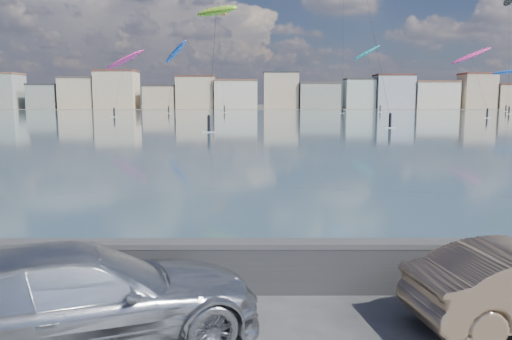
{
  "coord_description": "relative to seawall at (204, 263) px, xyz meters",
  "views": [
    {
      "loc": [
        0.97,
        -6.49,
        3.69
      ],
      "look_at": [
        1.0,
        4.0,
        2.2
      ],
      "focal_mm": 35.0,
      "sensor_mm": 36.0,
      "label": 1
    }
  ],
  "objects": [
    {
      "name": "bay_water",
      "position": [
        0.0,
        88.8,
        -0.58
      ],
      "size": [
        500.0,
        177.0,
        0.0
      ],
      "primitive_type": "cube",
      "color": "#395668",
      "rests_on": "ground"
    },
    {
      "name": "far_shore_strip",
      "position": [
        0.0,
        197.3,
        -0.57
      ],
      "size": [
        500.0,
        60.0,
        0.0
      ],
      "primitive_type": "cube",
      "color": "#4C473D",
      "rests_on": "ground"
    },
    {
      "name": "seawall",
      "position": [
        0.0,
        0.0,
        0.0
      ],
      "size": [
        400.0,
        0.36,
        1.08
      ],
      "color": "#28282B",
      "rests_on": "ground"
    },
    {
      "name": "far_buildings",
      "position": [
        1.31,
        183.3,
        5.44
      ],
      "size": [
        240.79,
        13.26,
        14.6
      ],
      "color": "gray",
      "rests_on": "ground"
    },
    {
      "name": "car_silver",
      "position": [
        -1.59,
        -2.23,
        0.21
      ],
      "size": [
        5.87,
        4.26,
        1.58
      ],
      "primitive_type": "imported",
      "rotation": [
        0.0,
        0.0,
        2.0
      ],
      "color": "#B1B4B9",
      "rests_on": "ground"
    },
    {
      "name": "kitesurfer_0",
      "position": [
        34.99,
        145.0,
        16.86
      ],
      "size": [
        8.58,
        11.27,
        20.2
      ],
      "color": "#19BFBF",
      "rests_on": "ground"
    },
    {
      "name": "kitesurfer_3",
      "position": [
        81.31,
        150.63,
        11.63
      ],
      "size": [
        10.38,
        10.39,
        13.63
      ],
      "color": "blue",
      "rests_on": "ground"
    },
    {
      "name": "kitesurfer_5",
      "position": [
        66.82,
        124.23,
        28.04
      ],
      "size": [
        6.03,
        12.32,
        30.24
      ],
      "color": "black",
      "rests_on": "ground"
    },
    {
      "name": "kitesurfer_7",
      "position": [
        -10.26,
        144.23,
        28.6
      ],
      "size": [
        7.31,
        16.92,
        30.34
      ],
      "color": "orange",
      "rests_on": "ground"
    },
    {
      "name": "kitesurfer_8",
      "position": [
        -20.57,
        130.07,
        15.79
      ],
      "size": [
        8.8,
        11.22,
        20.18
      ],
      "color": "blue",
      "rests_on": "ground"
    },
    {
      "name": "kitesurfer_9",
      "position": [
        -28.39,
        106.15,
        11.88
      ],
      "size": [
        9.72,
        12.94,
        15.19
      ],
      "color": "#E5338C",
      "rests_on": "ground"
    },
    {
      "name": "kitesurfer_12",
      "position": [
        47.63,
        100.1,
        12.25
      ],
      "size": [
        8.48,
        12.15,
        15.29
      ],
      "color": "#E5338C",
      "rests_on": "ground"
    },
    {
      "name": "kitesurfer_13",
      "position": [
        -3.98,
        57.47,
        14.28
      ],
      "size": [
        7.78,
        15.79,
        16.27
      ],
      "color": "#8CD826",
      "rests_on": "ground"
    }
  ]
}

